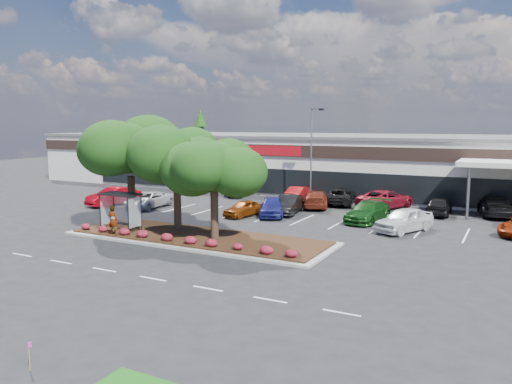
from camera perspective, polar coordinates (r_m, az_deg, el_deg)
The scene contains 27 objects.
ground at distance 28.82m, azimuth -7.86°, elevation -7.42°, with size 160.00×160.00×0.00m, color black.
retail_store at distance 58.92m, azimuth 11.69°, elevation 3.37°, with size 80.40×25.20×6.25m.
landscape_island at distance 33.08m, azimuth -6.65°, elevation -5.19°, with size 18.00×6.00×0.26m.
lane_markings at distance 37.60m, azimuth 1.25°, elevation -3.75°, with size 33.12×20.06×0.01m.
shrub_row at distance 31.33m, azimuth -8.84°, elevation -5.25°, with size 17.00×0.80×0.50m, color maroon, non-canonical shape.
bus_shelter at distance 35.26m, azimuth -15.08°, elevation -0.99°, with size 2.75×1.55×2.59m.
island_tree_west at distance 36.50m, azimuth -14.12°, elevation 2.33°, with size 7.20×7.20×7.89m, color #10390C, non-canonical shape.
island_tree_mid at distance 34.86m, azimuth -9.03°, elevation 1.76°, with size 6.60×6.60×7.32m, color #10390C, non-canonical shape.
island_tree_east at distance 31.42m, azimuth -4.80°, elevation 0.42°, with size 5.80×5.80×6.50m, color #10390C, non-canonical shape.
conifer_north_west at distance 82.75m, azimuth -6.33°, elevation 5.99°, with size 4.40×4.40×10.00m, color #10390C.
person_waiting at distance 34.32m, azimuth -16.03°, elevation -3.11°, with size 0.70×0.46×1.92m, color #594C47.
light_pole at distance 47.06m, azimuth 6.42°, elevation 3.43°, with size 1.43×0.58×9.05m.
survey_stake at distance 17.47m, azimuth -24.47°, elevation -16.31°, with size 0.07×0.14×0.92m.
car_0 at distance 48.26m, azimuth -15.97°, elevation -0.48°, with size 1.78×5.10×1.68m, color maroon.
car_1 at distance 46.10m, azimuth -12.19°, elevation -0.89°, with size 2.36×5.12×1.42m, color #B3B3B3.
car_2 at distance 40.89m, azimuth -1.43°, elevation -1.87°, with size 1.57×3.91×1.33m, color #783209.
car_3 at distance 40.95m, azimuth 1.83°, elevation -1.65°, with size 1.92×4.77×1.62m, color navy.
car_4 at distance 42.12m, azimuth 3.70°, elevation -1.43°, with size 1.67×4.78×1.58m, color black.
car_5 at distance 39.59m, azimuth 12.66°, elevation -2.21°, with size 2.19×5.39×1.56m, color #124213.
car_6 at distance 36.56m, azimuth 16.56°, elevation -3.06°, with size 2.00×4.97×1.69m, color white.
car_10 at distance 52.21m, azimuth -2.02°, elevation 0.30°, with size 1.54×4.40×1.45m, color black.
car_11 at distance 49.19m, azimuth 5.05°, elevation -0.18°, with size 1.56×4.47×1.47m, color maroon.
car_12 at distance 45.40m, azimuth 6.99°, elevation -0.83°, with size 2.16×5.31×1.54m, color maroon.
car_13 at distance 47.58m, azimuth 9.59°, elevation -0.46°, with size 2.61×5.67×1.57m, color black.
car_14 at distance 46.26m, azimuth 14.59°, elevation -0.78°, with size 2.76×5.98×1.66m, color maroon.
car_15 at distance 44.10m, azimuth 20.19°, elevation -1.50°, with size 1.83×4.54×1.55m, color black.
car_16 at distance 45.57m, azimuth 25.64°, elevation -1.40°, with size 2.39×5.89×1.71m, color black.
Camera 1 is at (16.26, -22.57, 7.53)m, focal length 35.00 mm.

